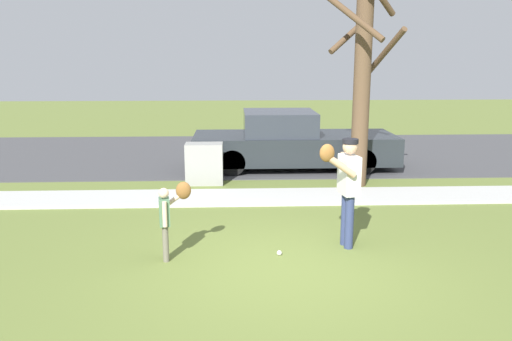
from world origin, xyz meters
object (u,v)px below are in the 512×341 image
street_tree_near (362,76)px  parked_pickup_dark (291,143)px  baseball (279,253)px  utility_cabinet (204,164)px  person_adult (347,181)px  person_child (169,212)px

street_tree_near → parked_pickup_dark: street_tree_near is taller
baseball → utility_cabinet: 4.66m
parked_pickup_dark → street_tree_near: bearing=-54.8°
parked_pickup_dark → person_adult: bearing=-87.9°
person_adult → street_tree_near: 4.25m
person_child → street_tree_near: bearing=39.2°
person_child → street_tree_near: street_tree_near is taller
person_adult → baseball: person_adult is taller
baseball → parked_pickup_dark: parked_pickup_dark is taller
person_child → baseball: person_child is taller
person_child → parked_pickup_dark: parked_pickup_dark is taller
baseball → parked_pickup_dark: bearing=82.2°
baseball → utility_cabinet: size_ratio=0.08×
utility_cabinet → baseball: bearing=-73.2°
utility_cabinet → parked_pickup_dark: 2.71m
person_adult → parked_pickup_dark: bearing=-97.1°
street_tree_near → parked_pickup_dark: size_ratio=0.88×
person_adult → baseball: size_ratio=22.80×
baseball → parked_pickup_dark: 6.14m
utility_cabinet → street_tree_near: 4.04m
person_adult → person_child: 2.67m
baseball → parked_pickup_dark: size_ratio=0.01×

